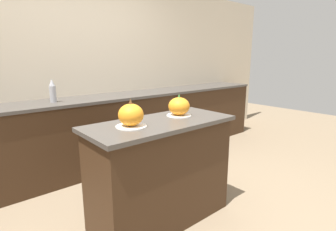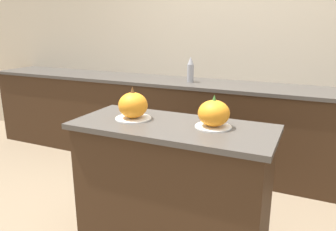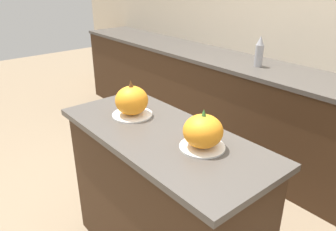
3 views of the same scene
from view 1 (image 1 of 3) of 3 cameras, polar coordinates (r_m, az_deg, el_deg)
ground_plane at (r=2.55m, az=-1.38°, el=-21.56°), size 12.00×12.00×0.00m
wall_back at (r=3.65m, az=-19.41°, el=9.07°), size 8.00×0.06×2.50m
kitchen_island at (r=2.32m, az=-1.44°, el=-12.15°), size 1.28×0.56×0.91m
back_counter at (r=3.47m, az=-16.47°, el=-4.02°), size 6.00×0.60×0.93m
pumpkin_cake_left at (r=1.99m, az=-8.07°, el=-0.01°), size 0.24×0.24×0.22m
pumpkin_cake_right at (r=2.35m, az=2.41°, el=1.91°), size 0.22×0.22×0.20m
bottle_tall at (r=3.20m, az=-23.83°, el=4.89°), size 0.07×0.07×0.26m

